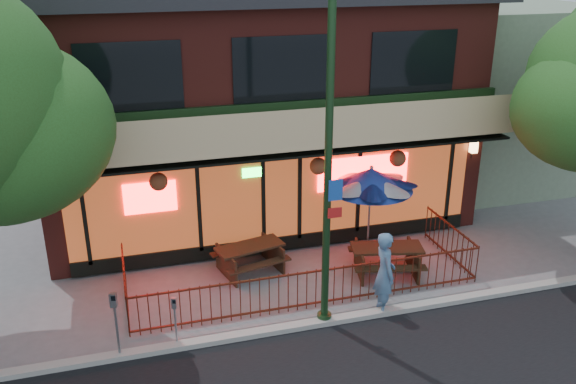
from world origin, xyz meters
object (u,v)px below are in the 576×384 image
object	(u,v)px
picnic_table_left	(250,254)
parking_meter_far	(115,315)
picnic_table_right	(387,256)
parking_meter_near	(175,314)
street_light	(328,191)
patio_umbrella	(371,179)
pedestrian	(385,273)

from	to	relation	value
picnic_table_left	parking_meter_far	distance (m)	4.39
picnic_table_right	parking_meter_near	size ratio (longest dim) A/B	1.76
street_light	picnic_table_left	xyz separation A→B (m)	(-1.08, 2.70, -2.67)
street_light	picnic_table_right	distance (m)	3.82
street_light	patio_umbrella	size ratio (longest dim) A/B	2.76
picnic_table_left	patio_umbrella	xyz separation A→B (m)	(3.30, 0.10, 1.68)
picnic_table_right	parking_meter_far	world-z (taller)	parking_meter_far
patio_umbrella	parking_meter_far	size ratio (longest dim) A/B	1.67
pedestrian	parking_meter_near	size ratio (longest dim) A/B	1.69
picnic_table_right	patio_umbrella	xyz separation A→B (m)	(-0.01, 1.18, 1.66)
parking_meter_near	parking_meter_far	bearing A→B (deg)	-176.05
picnic_table_left	picnic_table_right	world-z (taller)	picnic_table_right
picnic_table_right	parking_meter_far	distance (m)	6.89
street_light	parking_meter_far	distance (m)	4.91
patio_umbrella	parking_meter_near	xyz separation A→B (m)	(-5.48, -2.80, -1.37)
picnic_table_right	parking_meter_near	bearing A→B (deg)	-163.56
picnic_table_left	pedestrian	bearing A→B (deg)	-46.58
patio_umbrella	parking_meter_far	world-z (taller)	patio_umbrella
patio_umbrella	pedestrian	bearing A→B (deg)	-106.02
picnic_table_left	pedestrian	xyz separation A→B (m)	(2.51, -2.65, 0.51)
picnic_table_left	parking_meter_far	xyz separation A→B (m)	(-3.35, -2.78, 0.55)
street_light	picnic_table_left	world-z (taller)	street_light
picnic_table_left	patio_umbrella	size ratio (longest dim) A/B	0.77
pedestrian	picnic_table_left	bearing A→B (deg)	47.84
picnic_table_left	pedestrian	distance (m)	3.68
street_light	pedestrian	world-z (taller)	street_light
pedestrian	street_light	bearing A→B (deg)	96.54
picnic_table_right	parking_meter_far	xyz separation A→B (m)	(-6.65, -1.70, 0.53)
street_light	parking_meter_near	xyz separation A→B (m)	(-3.26, 0.00, -2.36)
street_light	picnic_table_left	bearing A→B (deg)	111.73
street_light	parking_meter_near	distance (m)	4.03
street_light	picnic_table_right	bearing A→B (deg)	36.07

